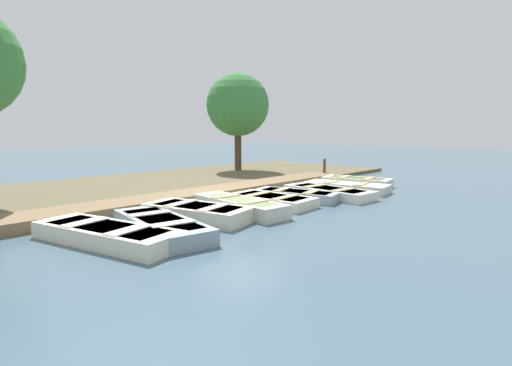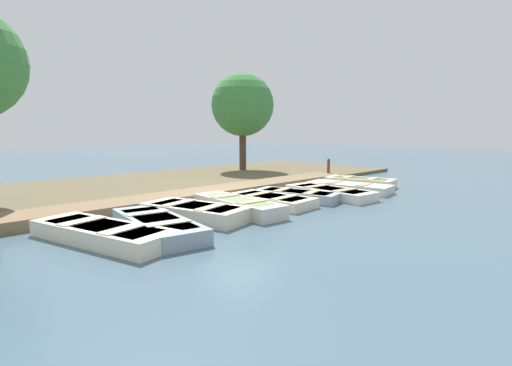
# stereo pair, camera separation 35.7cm
# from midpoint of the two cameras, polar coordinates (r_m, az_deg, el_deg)

# --- Properties ---
(ground_plane) EXTENTS (80.00, 80.00, 0.00)m
(ground_plane) POSITION_cam_midpoint_polar(r_m,az_deg,el_deg) (12.97, -2.95, -2.70)
(ground_plane) COLOR #425B6B
(shore_bank) EXTENTS (8.00, 24.00, 0.15)m
(shore_bank) POSITION_cam_midpoint_polar(r_m,az_deg,el_deg) (16.88, -14.77, -0.22)
(shore_bank) COLOR brown
(shore_bank) RESTS_ON ground_plane
(dock_walkway) EXTENTS (1.39, 13.63, 0.29)m
(dock_walkway) POSITION_cam_midpoint_polar(r_m,az_deg,el_deg) (13.95, -6.84, -1.39)
(dock_walkway) COLOR brown
(dock_walkway) RESTS_ON ground_plane
(rowboat_0) EXTENTS (3.65, 1.90, 0.38)m
(rowboat_0) POSITION_cam_midpoint_polar(r_m,az_deg,el_deg) (8.97, -21.59, -6.80)
(rowboat_0) COLOR beige
(rowboat_0) RESTS_ON ground_plane
(rowboat_1) EXTENTS (3.44, 1.65, 0.37)m
(rowboat_1) POSITION_cam_midpoint_polar(r_m,az_deg,el_deg) (9.36, -14.46, -5.92)
(rowboat_1) COLOR #8C9EA8
(rowboat_1) RESTS_ON ground_plane
(rowboat_2) EXTENTS (3.05, 1.84, 0.41)m
(rowboat_2) POSITION_cam_midpoint_polar(r_m,az_deg,el_deg) (10.52, -9.33, -4.15)
(rowboat_2) COLOR beige
(rowboat_2) RESTS_ON ground_plane
(rowboat_3) EXTENTS (3.25, 1.23, 0.41)m
(rowboat_3) POSITION_cam_midpoint_polar(r_m,az_deg,el_deg) (11.28, -3.30, -3.23)
(rowboat_3) COLOR beige
(rowboat_3) RESTS_ON ground_plane
(rowboat_4) EXTENTS (2.75, 1.44, 0.33)m
(rowboat_4) POSITION_cam_midpoint_polar(r_m,az_deg,el_deg) (12.34, 1.44, -2.47)
(rowboat_4) COLOR beige
(rowboat_4) RESTS_ON ground_plane
(rowboat_5) EXTENTS (2.96, 1.65, 0.33)m
(rowboat_5) POSITION_cam_midpoint_polar(r_m,az_deg,el_deg) (13.30, 4.99, -1.74)
(rowboat_5) COLOR #8C9EA8
(rowboat_5) RESTS_ON ground_plane
(rowboat_6) EXTENTS (3.29, 1.41, 0.33)m
(rowboat_6) POSITION_cam_midpoint_polar(r_m,az_deg,el_deg) (14.07, 9.61, -1.28)
(rowboat_6) COLOR silver
(rowboat_6) RESTS_ON ground_plane
(rowboat_7) EXTENTS (3.22, 1.62, 0.34)m
(rowboat_7) POSITION_cam_midpoint_polar(r_m,az_deg,el_deg) (15.44, 12.18, -0.54)
(rowboat_7) COLOR beige
(rowboat_7) RESTS_ON ground_plane
(rowboat_8) EXTENTS (2.85, 1.62, 0.38)m
(rowboat_8) POSITION_cam_midpoint_polar(r_m,az_deg,el_deg) (16.81, 13.59, 0.17)
(rowboat_8) COLOR beige
(rowboat_8) RESTS_ON ground_plane
(mooring_post_far) EXTENTS (0.13, 0.13, 0.97)m
(mooring_post_far) POSITION_cam_midpoint_polar(r_m,az_deg,el_deg) (18.97, 9.22, 2.05)
(mooring_post_far) COLOR brown
(mooring_post_far) RESTS_ON ground_plane
(park_tree_left) EXTENTS (3.28, 3.28, 5.22)m
(park_tree_left) POSITION_cam_midpoint_polar(r_m,az_deg,el_deg) (21.32, -3.11, 11.04)
(park_tree_left) COLOR #4C3828
(park_tree_left) RESTS_ON ground_plane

